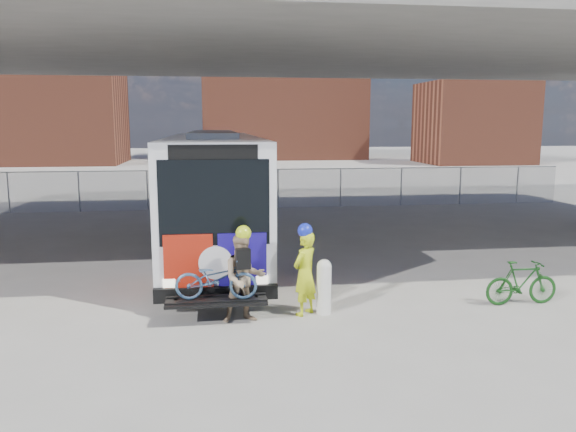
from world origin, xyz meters
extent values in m
plane|color=#9E9991|center=(0.00, 0.00, 0.00)|extent=(160.00, 160.00, 0.00)
cube|color=silver|center=(-2.00, 3.32, 1.95)|extent=(2.55, 12.00, 3.20)
cube|color=black|center=(-2.00, 3.82, 2.59)|extent=(2.61, 11.00, 1.28)
cube|color=black|center=(-2.00, -2.63, 2.33)|extent=(2.24, 0.12, 1.76)
cube|color=black|center=(-2.00, -2.63, 3.36)|extent=(1.78, 0.12, 0.30)
cube|color=black|center=(-2.00, -2.73, 0.45)|extent=(2.55, 0.20, 0.30)
cube|color=#A21C0C|center=(-2.55, -2.70, 1.10)|extent=(1.00, 0.08, 1.20)
cube|color=navy|center=(-1.45, -2.70, 1.10)|extent=(1.00, 0.08, 1.20)
cylinder|color=silver|center=(-2.00, -2.72, 1.10)|extent=(0.70, 0.06, 0.70)
cube|color=gray|center=(-2.00, 3.32, 3.62)|extent=(1.28, 7.20, 0.14)
cube|color=black|center=(-2.00, -3.23, 0.45)|extent=(2.00, 0.70, 0.06)
cylinder|color=black|center=(-3.15, -1.08, 0.50)|extent=(0.30, 1.00, 1.00)
cylinder|color=black|center=(-0.85, -1.08, 0.50)|extent=(0.30, 1.00, 1.00)
cylinder|color=black|center=(-3.15, 7.52, 0.50)|extent=(0.30, 1.00, 1.00)
cylinder|color=black|center=(-0.85, 7.52, 0.50)|extent=(0.30, 1.00, 1.00)
cube|color=#A21C0C|center=(-3.30, -0.48, 1.30)|extent=(0.06, 2.60, 1.70)
cube|color=navy|center=(-3.30, 1.12, 1.30)|extent=(0.06, 1.40, 1.70)
cube|color=#A21C0C|center=(-0.70, -0.48, 1.30)|extent=(0.06, 2.60, 1.70)
cube|color=navy|center=(-0.70, 1.12, 1.30)|extent=(0.06, 1.40, 1.70)
imported|color=#395A7F|center=(-2.00, -3.23, 0.90)|extent=(1.66, 0.71, 0.85)
cube|color=#605E59|center=(0.00, 4.00, 6.75)|extent=(40.00, 16.00, 1.50)
cube|color=#605E59|center=(0.00, 4.00, 7.55)|extent=(40.00, 0.60, 0.80)
cylinder|color=gray|center=(-8.00, 12.00, 0.90)|extent=(0.06, 0.06, 1.80)
cylinder|color=gray|center=(-4.00, 12.00, 0.90)|extent=(0.06, 0.06, 1.80)
cylinder|color=gray|center=(0.00, 12.00, 0.90)|extent=(0.06, 0.06, 1.80)
cylinder|color=gray|center=(4.00, 12.00, 0.90)|extent=(0.06, 0.06, 1.80)
cylinder|color=gray|center=(8.00, 12.00, 0.90)|extent=(0.06, 0.06, 1.80)
cylinder|color=gray|center=(12.00, 12.00, 0.90)|extent=(0.06, 0.06, 1.80)
plane|color=gray|center=(0.00, 12.00, 0.90)|extent=(30.00, 0.00, 30.00)
cube|color=gray|center=(0.00, 12.00, 1.82)|extent=(30.00, 0.05, 0.04)
cube|color=brown|center=(-18.00, 45.00, 5.00)|extent=(14.00, 10.00, 10.00)
cube|color=brown|center=(6.00, 52.00, 6.00)|extent=(18.00, 12.00, 12.00)
cube|color=brown|center=(24.00, 40.00, 4.00)|extent=(10.00, 8.00, 8.00)
cylinder|color=brown|center=(14.00, 55.00, 12.50)|extent=(2.20, 2.20, 25.00)
cylinder|color=silver|center=(0.22, -2.98, 0.50)|extent=(0.30, 0.30, 1.01)
sphere|color=silver|center=(0.22, -2.98, 1.01)|extent=(0.30, 0.30, 0.30)
imported|color=#CEE017|center=(-0.18, -2.98, 0.88)|extent=(0.75, 0.75, 1.75)
sphere|color=#1829CD|center=(-0.18, -2.98, 1.77)|extent=(0.30, 0.30, 0.30)
imported|color=tan|center=(-1.45, -3.23, 0.89)|extent=(0.96, 0.80, 1.78)
sphere|color=#D1EF19|center=(-1.45, -3.23, 1.80)|extent=(0.31, 0.31, 0.31)
cube|color=black|center=(-1.47, -3.43, 1.33)|extent=(0.30, 0.20, 0.40)
imported|color=#164616|center=(4.61, -2.98, 0.49)|extent=(1.64, 0.47, 0.98)
camera|label=1|loc=(-2.01, -14.02, 3.91)|focal=35.00mm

